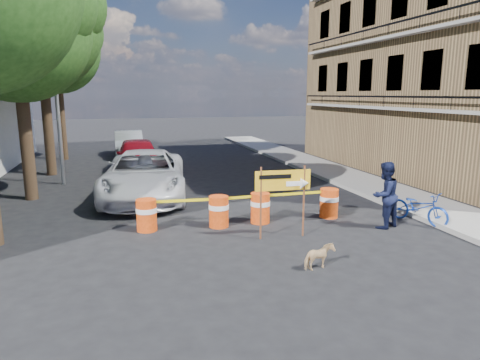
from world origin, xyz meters
TOP-DOWN VIEW (x-y plane):
  - ground at (0.00, 0.00)m, footprint 120.00×120.00m
  - sidewalk_east at (6.20, 6.00)m, footprint 2.40×40.00m
  - apartment_building at (12.00, 8.00)m, footprint 8.00×16.00m
  - tree_mid_a at (-6.74, 7.00)m, footprint 5.25×5.00m
  - tree_mid_b at (-6.73, 12.00)m, footprint 5.67×5.40m
  - tree_far at (-6.74, 17.00)m, footprint 5.04×4.80m
  - streetlamp at (-5.93, 9.50)m, footprint 1.25×0.18m
  - barrel_far_left at (-2.99, 2.14)m, footprint 0.58×0.58m
  - barrel_mid_left at (-0.97, 1.95)m, footprint 0.58×0.58m
  - barrel_mid_right at (0.30, 2.00)m, footprint 0.58×0.58m
  - barrel_far_right at (2.53, 1.98)m, footprint 0.58×0.58m
  - detour_sign at (0.64, 0.56)m, footprint 1.50×0.29m
  - pedestrian at (3.54, 0.61)m, footprint 1.12×1.01m
  - bicycle at (4.80, 0.72)m, footprint 0.98×1.14m
  - dog at (0.45, -1.63)m, footprint 0.74×0.47m
  - suv_white at (-2.80, 6.10)m, footprint 3.58×6.48m
  - sedan_red at (-2.80, 11.37)m, footprint 2.01×4.94m
  - sedan_silver at (-3.10, 17.50)m, footprint 1.67×4.68m

SIDE VIEW (x-z plane):
  - ground at x=0.00m, z-range 0.00..0.00m
  - sidewalk_east at x=6.20m, z-range 0.00..0.15m
  - dog at x=0.45m, z-range 0.00..0.58m
  - barrel_far_left at x=-2.99m, z-range 0.02..0.92m
  - barrel_mid_left at x=-0.97m, z-range 0.02..0.92m
  - barrel_mid_right at x=0.30m, z-range 0.02..0.92m
  - barrel_far_right at x=2.53m, z-range 0.02..0.92m
  - sedan_silver at x=-3.10m, z-range 0.00..1.54m
  - sedan_red at x=-2.80m, z-range 0.00..1.68m
  - suv_white at x=-2.80m, z-range 0.00..1.72m
  - bicycle at x=4.80m, z-range 0.00..1.82m
  - pedestrian at x=3.54m, z-range 0.00..1.91m
  - detour_sign at x=0.64m, z-range 0.45..2.38m
  - streetlamp at x=-5.93m, z-range 0.38..8.38m
  - apartment_building at x=12.00m, z-range 0.00..12.00m
  - tree_mid_a at x=-6.74m, z-range 1.67..10.34m
  - tree_far at x=-6.74m, z-range 1.80..10.64m
  - tree_mid_b at x=-6.73m, z-range 1.90..11.53m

